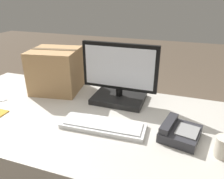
% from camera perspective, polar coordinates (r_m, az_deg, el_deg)
% --- Properties ---
extents(office_desk, '(1.80, 0.90, 0.72)m').
position_cam_1_polar(office_desk, '(1.55, -9.35, -17.60)').
color(office_desk, beige).
rests_on(office_desk, ground_plane).
extents(monitor, '(0.49, 0.26, 0.38)m').
position_cam_1_polar(monitor, '(1.41, 1.91, 2.68)').
color(monitor, black).
rests_on(monitor, office_desk).
extents(keyboard, '(0.46, 0.17, 0.03)m').
position_cam_1_polar(keyboard, '(1.18, -2.33, -9.32)').
color(keyboard, silver).
rests_on(keyboard, office_desk).
extents(desk_phone, '(0.21, 0.22, 0.08)m').
position_cam_1_polar(desk_phone, '(1.15, 17.08, -10.60)').
color(desk_phone, '#2D2D33').
rests_on(desk_phone, office_desk).
extents(paper_cup_right, '(0.07, 0.07, 0.10)m').
position_cam_1_polar(paper_cup_right, '(1.09, 27.00, -13.25)').
color(paper_cup_right, beige).
rests_on(paper_cup_right, office_desk).
extents(spoon, '(0.08, 0.13, 0.00)m').
position_cam_1_polar(spoon, '(1.62, -27.06, -2.75)').
color(spoon, silver).
rests_on(spoon, office_desk).
extents(cardboard_box, '(0.37, 0.35, 0.31)m').
position_cam_1_polar(cardboard_box, '(1.62, -14.37, 4.87)').
color(cardboard_box, tan).
rests_on(cardboard_box, office_desk).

